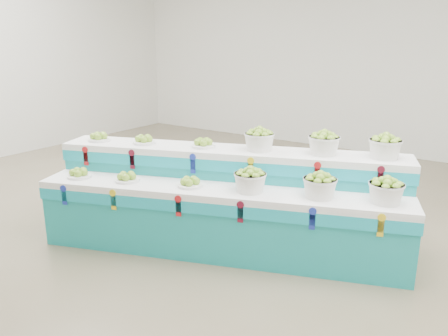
{
  "coord_description": "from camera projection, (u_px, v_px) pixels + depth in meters",
  "views": [
    {
      "loc": [
        3.13,
        -3.7,
        2.16
      ],
      "look_at": [
        0.6,
        -0.04,
        0.87
      ],
      "focal_mm": 35.98,
      "sensor_mm": 36.0,
      "label": 1
    }
  ],
  "objects": [
    {
      "name": "basket_lower_mid",
      "position": [
        320.0,
        185.0,
        4.18
      ],
      "size": [
        0.41,
        0.41,
        0.24
      ],
      "primitive_type": null,
      "rotation": [
        0.0,
        0.0,
        0.35
      ],
      "color": "silver",
      "rests_on": "display_stand"
    },
    {
      "name": "basket_upper_mid",
      "position": [
        324.0,
        143.0,
        4.53
      ],
      "size": [
        0.41,
        0.41,
        0.24
      ],
      "primitive_type": null,
      "rotation": [
        0.0,
        0.0,
        0.35
      ],
      "color": "silver",
      "rests_on": "display_stand"
    },
    {
      "name": "basket_upper_right",
      "position": [
        385.0,
        147.0,
        4.39
      ],
      "size": [
        0.41,
        0.41,
        0.24
      ],
      "primitive_type": null,
      "rotation": [
        0.0,
        0.0,
        0.35
      ],
      "color": "silver",
      "rests_on": "display_stand"
    },
    {
      "name": "plate_lower_mid",
      "position": [
        127.0,
        176.0,
        4.67
      ],
      "size": [
        0.33,
        0.33,
        0.11
      ],
      "primitive_type": "cylinder",
      "rotation": [
        0.0,
        0.0,
        0.35
      ],
      "color": "white",
      "rests_on": "display_stand"
    },
    {
      "name": "plate_upper_left",
      "position": [
        99.0,
        136.0,
        5.16
      ],
      "size": [
        0.33,
        0.33,
        0.11
      ],
      "primitive_type": "cylinder",
      "rotation": [
        0.0,
        0.0,
        0.35
      ],
      "color": "white",
      "rests_on": "display_stand"
    },
    {
      "name": "ground",
      "position": [
        184.0,
        231.0,
        5.23
      ],
      "size": [
        10.0,
        10.0,
        0.0
      ],
      "primitive_type": "plane",
      "color": "brown",
      "rests_on": "ground"
    },
    {
      "name": "plate_lower_left",
      "position": [
        79.0,
        173.0,
        4.81
      ],
      "size": [
        0.33,
        0.33,
        0.11
      ],
      "primitive_type": "cylinder",
      "rotation": [
        0.0,
        0.0,
        0.35
      ],
      "color": "white",
      "rests_on": "display_stand"
    },
    {
      "name": "back_wall",
      "position": [
        347.0,
        47.0,
        8.63
      ],
      "size": [
        10.0,
        0.0,
        10.0
      ],
      "primitive_type": "plane",
      "rotation": [
        1.57,
        0.0,
        0.0
      ],
      "color": "silver",
      "rests_on": "ground"
    },
    {
      "name": "basket_lower_left",
      "position": [
        250.0,
        180.0,
        4.34
      ],
      "size": [
        0.41,
        0.41,
        0.24
      ],
      "primitive_type": null,
      "rotation": [
        0.0,
        0.0,
        0.35
      ],
      "color": "silver",
      "rests_on": "display_stand"
    },
    {
      "name": "display_stand",
      "position": [
        224.0,
        201.0,
        4.73
      ],
      "size": [
        3.88,
        2.22,
        1.02
      ],
      "primitive_type": null,
      "rotation": [
        0.0,
        0.0,
        0.35
      ],
      "color": "teal",
      "rests_on": "ground"
    },
    {
      "name": "plate_upper_mid",
      "position": [
        144.0,
        139.0,
        5.02
      ],
      "size": [
        0.33,
        0.33,
        0.11
      ],
      "primitive_type": "cylinder",
      "rotation": [
        0.0,
        0.0,
        0.35
      ],
      "color": "white",
      "rests_on": "display_stand"
    },
    {
      "name": "basket_upper_left",
      "position": [
        259.0,
        140.0,
        4.69
      ],
      "size": [
        0.41,
        0.41,
        0.24
      ],
      "primitive_type": null,
      "rotation": [
        0.0,
        0.0,
        0.35
      ],
      "color": "silver",
      "rests_on": "display_stand"
    },
    {
      "name": "basket_lower_right",
      "position": [
        386.0,
        191.0,
        4.04
      ],
      "size": [
        0.41,
        0.41,
        0.24
      ],
      "primitive_type": null,
      "rotation": [
        0.0,
        0.0,
        0.35
      ],
      "color": "silver",
      "rests_on": "display_stand"
    },
    {
      "name": "plate_upper_right",
      "position": [
        203.0,
        142.0,
        4.86
      ],
      "size": [
        0.33,
        0.33,
        0.11
      ],
      "primitive_type": "cylinder",
      "rotation": [
        0.0,
        0.0,
        0.35
      ],
      "color": "white",
      "rests_on": "display_stand"
    },
    {
      "name": "plate_lower_right",
      "position": [
        190.0,
        181.0,
        4.51
      ],
      "size": [
        0.33,
        0.33,
        0.11
      ],
      "primitive_type": "cylinder",
      "rotation": [
        0.0,
        0.0,
        0.35
      ],
      "color": "white",
      "rests_on": "display_stand"
    }
  ]
}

